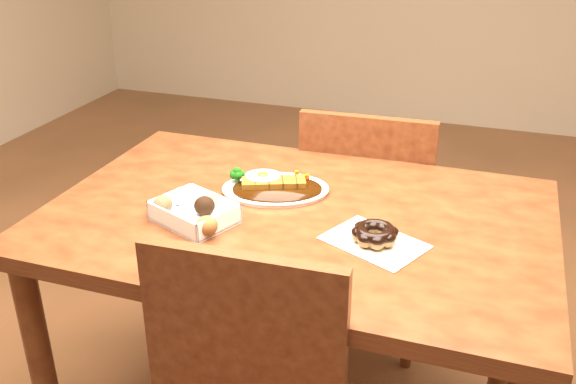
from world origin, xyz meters
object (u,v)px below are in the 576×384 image
(table, at_px, (296,248))
(katsu_curry_plate, at_px, (274,187))
(chair_far, at_px, (369,219))
(donut_box, at_px, (192,211))
(pon_de_ring, at_px, (375,234))

(table, bearing_deg, katsu_curry_plate, 134.82)
(chair_far, relative_size, donut_box, 3.99)
(chair_far, height_order, katsu_curry_plate, chair_far)
(katsu_curry_plate, height_order, donut_box, katsu_curry_plate)
(table, height_order, donut_box, donut_box)
(katsu_curry_plate, height_order, pon_de_ring, katsu_curry_plate)
(pon_de_ring, bearing_deg, donut_box, -175.25)
(chair_far, bearing_deg, katsu_curry_plate, 67.12)
(donut_box, bearing_deg, katsu_curry_plate, 59.61)
(chair_far, relative_size, pon_de_ring, 3.44)
(donut_box, relative_size, pon_de_ring, 0.86)
(chair_far, xyz_separation_m, pon_de_ring, (0.13, -0.62, 0.29))
(table, height_order, katsu_curry_plate, katsu_curry_plate)
(table, relative_size, donut_box, 5.50)
(katsu_curry_plate, xyz_separation_m, donut_box, (-0.12, -0.21, 0.01))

